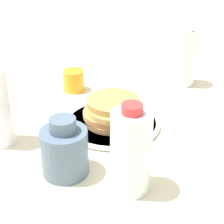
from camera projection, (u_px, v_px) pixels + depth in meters
ground_plane at (108, 129)px, 0.95m from camera, size 4.00×4.00×0.00m
plate at (112, 123)px, 0.96m from camera, size 0.25×0.25×0.01m
pancake_stack at (113, 111)px, 0.95m from camera, size 0.14×0.15×0.06m
juice_glass at (74, 81)px, 1.14m from camera, size 0.06×0.06×0.06m
cream_jug at (65, 150)px, 0.77m from camera, size 0.10×0.10×0.13m
water_bottle_mid at (131, 151)px, 0.71m from camera, size 0.08×0.08×0.19m
water_bottle_far at (185, 58)px, 1.16m from camera, size 0.07×0.07×0.19m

